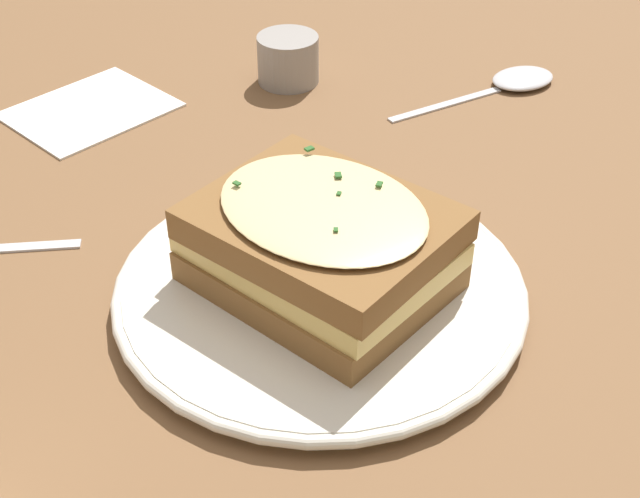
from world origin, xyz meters
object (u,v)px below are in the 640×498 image
napkin (90,109)px  dinner_plate (320,289)px  spoon (514,81)px  sandwich (321,244)px  condiment_pot (288,59)px

napkin → dinner_plate: bearing=-82.3°
spoon → sandwich: bearing=-60.2°
napkin → condiment_pot: condiment_pot is taller
napkin → condiment_pot: 0.18m
napkin → condiment_pot: (0.18, -0.04, 0.02)m
napkin → spoon: bearing=-23.4°
sandwich → spoon: (0.31, 0.17, -0.04)m
sandwich → dinner_plate: bearing=128.8°
sandwich → napkin: 0.33m
sandwich → spoon: bearing=29.0°
condiment_pot → dinner_plate: bearing=-115.3°
dinner_plate → napkin: bearing=97.7°
napkin → condiment_pot: size_ratio=2.31×
spoon → napkin: spoon is taller
dinner_plate → napkin: dinner_plate is taller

